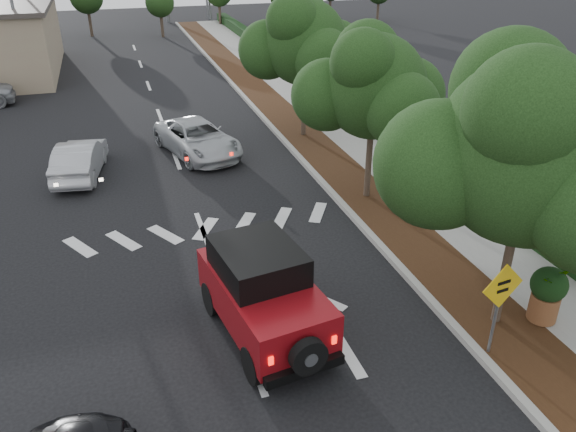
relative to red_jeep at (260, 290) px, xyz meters
name	(u,v)px	position (x,y,z in m)	size (l,w,h in m)	color
ground	(251,360)	(-0.47, -0.95, -1.05)	(120.00, 120.00, 0.00)	black
curb	(288,145)	(4.13, 11.05, -0.97)	(0.20, 70.00, 0.15)	#9E9B93
planting_strip	(311,143)	(5.13, 11.05, -0.99)	(1.80, 70.00, 0.12)	black
sidewalk	(353,138)	(7.03, 11.05, -0.99)	(2.00, 70.00, 0.12)	gray
hedge	(383,128)	(8.43, 11.05, -0.65)	(0.80, 70.00, 0.80)	black
transmission_tower	(190,21)	(5.53, 47.05, -1.05)	(7.00, 4.00, 28.00)	slate
street_tree_near	(494,324)	(5.13, -1.45, -1.05)	(3.80, 3.80, 5.92)	black
street_tree_mid	(366,198)	(5.13, 5.55, -1.05)	(3.20, 3.20, 5.32)	black
street_tree_far	(303,137)	(5.13, 12.05, -1.05)	(3.40, 3.40, 5.62)	black
light_pole_a	(30,86)	(-6.97, 25.05, -1.05)	(2.00, 0.22, 9.00)	slate
light_pole_b	(30,49)	(-7.97, 37.05, -1.05)	(2.00, 0.22, 9.00)	slate
red_jeep	(260,290)	(0.00, 0.00, 0.00)	(2.30, 4.18, 2.07)	black
silver_suv_ahead	(198,138)	(0.47, 11.37, -0.40)	(2.15, 4.66, 1.30)	#B3B6BB
silver_sedan_oncoming	(80,159)	(-3.94, 10.47, -0.40)	(1.37, 3.92, 1.29)	#AEB0B6
speed_hump_sign	(500,297)	(4.33, -2.33, 0.46)	(1.02, 0.15, 2.18)	slate
terracotta_planter	(548,289)	(6.13, -1.74, -0.11)	(0.80, 0.80, 1.40)	brown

